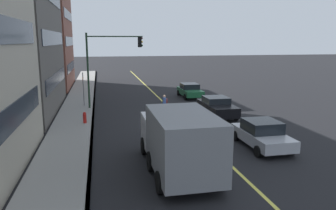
{
  "coord_description": "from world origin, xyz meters",
  "views": [
    {
      "loc": [
        -23.46,
        5.94,
        5.83
      ],
      "look_at": [
        -2.58,
        1.54,
        1.61
      ],
      "focal_mm": 34.98,
      "sensor_mm": 36.0,
      "label": 1
    }
  ],
  "objects_px": {
    "car_silver": "(262,134)",
    "street_sign_post": "(83,87)",
    "car_green": "(190,90)",
    "traffic_light_mast": "(108,57)",
    "truck_gray": "(179,139)",
    "pedestrian_with_backpack": "(165,103)",
    "car_black": "(217,107)",
    "fire_hydrant": "(85,119)"
  },
  "relations": [
    {
      "from": "car_silver",
      "to": "street_sign_post",
      "type": "xyz_separation_m",
      "value": [
        13.5,
        10.09,
        1.05
      ]
    },
    {
      "from": "car_green",
      "to": "traffic_light_mast",
      "type": "height_order",
      "value": "traffic_light_mast"
    },
    {
      "from": "truck_gray",
      "to": "street_sign_post",
      "type": "relative_size",
      "value": 2.16
    },
    {
      "from": "traffic_light_mast",
      "to": "street_sign_post",
      "type": "relative_size",
      "value": 2.1
    },
    {
      "from": "pedestrian_with_backpack",
      "to": "car_silver",
      "type": "bearing_deg",
      "value": -157.73
    },
    {
      "from": "car_silver",
      "to": "car_green",
      "type": "distance_m",
      "value": 16.51
    },
    {
      "from": "car_silver",
      "to": "car_black",
      "type": "relative_size",
      "value": 0.93
    },
    {
      "from": "car_green",
      "to": "fire_hydrant",
      "type": "height_order",
      "value": "car_green"
    },
    {
      "from": "fire_hydrant",
      "to": "traffic_light_mast",
      "type": "bearing_deg",
      "value": -19.7
    },
    {
      "from": "car_silver",
      "to": "street_sign_post",
      "type": "bearing_deg",
      "value": 36.78
    },
    {
      "from": "traffic_light_mast",
      "to": "fire_hydrant",
      "type": "height_order",
      "value": "traffic_light_mast"
    },
    {
      "from": "car_green",
      "to": "street_sign_post",
      "type": "relative_size",
      "value": 1.4
    },
    {
      "from": "car_black",
      "to": "pedestrian_with_backpack",
      "type": "distance_m",
      "value": 4.12
    },
    {
      "from": "car_green",
      "to": "car_black",
      "type": "xyz_separation_m",
      "value": [
        -8.85,
        0.31,
        0.04
      ]
    },
    {
      "from": "truck_gray",
      "to": "pedestrian_with_backpack",
      "type": "xyz_separation_m",
      "value": [
        11.48,
        -1.64,
        -0.6
      ]
    },
    {
      "from": "truck_gray",
      "to": "street_sign_post",
      "type": "xyz_separation_m",
      "value": [
        15.97,
        4.76,
        0.27
      ]
    },
    {
      "from": "car_silver",
      "to": "fire_hydrant",
      "type": "bearing_deg",
      "value": 54.47
    },
    {
      "from": "car_black",
      "to": "traffic_light_mast",
      "type": "relative_size",
      "value": 0.71
    },
    {
      "from": "truck_gray",
      "to": "street_sign_post",
      "type": "distance_m",
      "value": 16.66
    },
    {
      "from": "car_black",
      "to": "traffic_light_mast",
      "type": "height_order",
      "value": "traffic_light_mast"
    },
    {
      "from": "car_black",
      "to": "street_sign_post",
      "type": "xyz_separation_m",
      "value": [
        5.84,
        10.29,
        1.04
      ]
    },
    {
      "from": "car_black",
      "to": "fire_hydrant",
      "type": "xyz_separation_m",
      "value": [
        -0.67,
        9.98,
        -0.3
      ]
    },
    {
      "from": "street_sign_post",
      "to": "fire_hydrant",
      "type": "distance_m",
      "value": 6.65
    },
    {
      "from": "car_black",
      "to": "traffic_light_mast",
      "type": "bearing_deg",
      "value": 59.95
    },
    {
      "from": "truck_gray",
      "to": "traffic_light_mast",
      "type": "bearing_deg",
      "value": 9.74
    },
    {
      "from": "car_silver",
      "to": "pedestrian_with_backpack",
      "type": "distance_m",
      "value": 9.74
    },
    {
      "from": "car_green",
      "to": "traffic_light_mast",
      "type": "distance_m",
      "value": 10.07
    },
    {
      "from": "car_silver",
      "to": "fire_hydrant",
      "type": "xyz_separation_m",
      "value": [
        6.99,
        9.78,
        -0.29
      ]
    },
    {
      "from": "pedestrian_with_backpack",
      "to": "traffic_light_mast",
      "type": "height_order",
      "value": "traffic_light_mast"
    },
    {
      "from": "car_silver",
      "to": "traffic_light_mast",
      "type": "bearing_deg",
      "value": 32.57
    },
    {
      "from": "car_silver",
      "to": "truck_gray",
      "type": "xyz_separation_m",
      "value": [
        -2.47,
        5.33,
        0.78
      ]
    },
    {
      "from": "traffic_light_mast",
      "to": "street_sign_post",
      "type": "distance_m",
      "value": 3.63
    },
    {
      "from": "car_green",
      "to": "car_black",
      "type": "relative_size",
      "value": 0.94
    },
    {
      "from": "car_silver",
      "to": "traffic_light_mast",
      "type": "distance_m",
      "value": 15.08
    },
    {
      "from": "fire_hydrant",
      "to": "car_silver",
      "type": "bearing_deg",
      "value": -125.53
    },
    {
      "from": "truck_gray",
      "to": "car_silver",
      "type": "bearing_deg",
      "value": -65.13
    },
    {
      "from": "truck_gray",
      "to": "traffic_light_mast",
      "type": "distance_m",
      "value": 15.29
    },
    {
      "from": "street_sign_post",
      "to": "car_silver",
      "type": "bearing_deg",
      "value": -143.22
    },
    {
      "from": "pedestrian_with_backpack",
      "to": "truck_gray",
      "type": "bearing_deg",
      "value": 171.86
    },
    {
      "from": "car_green",
      "to": "pedestrian_with_backpack",
      "type": "xyz_separation_m",
      "value": [
        -7.5,
        4.19,
        0.2
      ]
    },
    {
      "from": "traffic_light_mast",
      "to": "car_green",
      "type": "bearing_deg",
      "value": -63.46
    },
    {
      "from": "car_black",
      "to": "car_green",
      "type": "bearing_deg",
      "value": -1.99
    }
  ]
}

